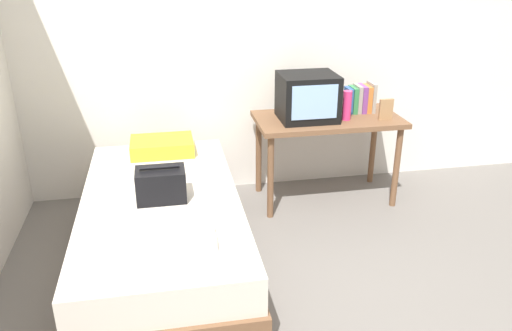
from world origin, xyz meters
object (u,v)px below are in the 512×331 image
(folded_towel, at_px, (188,238))
(magazine, at_px, (127,235))
(water_bottle, at_px, (347,106))
(picture_frame, at_px, (386,109))
(remote_dark, at_px, (179,234))
(bed, at_px, (163,235))
(remote_silver, at_px, (144,188))
(tv, at_px, (308,97))
(handbag, at_px, (161,185))
(pillow, at_px, (162,146))
(book_row, at_px, (360,99))
(desk, at_px, (327,128))

(folded_towel, bearing_deg, magazine, 156.12)
(water_bottle, xyz_separation_m, magazine, (-1.66, -1.17, -0.30))
(water_bottle, height_order, picture_frame, water_bottle)
(magazine, relative_size, remote_dark, 1.86)
(magazine, bearing_deg, bed, 67.13)
(bed, height_order, remote_silver, remote_silver)
(tv, xyz_separation_m, picture_frame, (0.60, -0.13, -0.10))
(picture_frame, xyz_separation_m, handbag, (-1.76, -0.70, -0.17))
(bed, relative_size, folded_towel, 7.14)
(water_bottle, bearing_deg, pillow, 178.63)
(picture_frame, height_order, magazine, picture_frame)
(book_row, bearing_deg, water_bottle, -134.08)
(desk, bearing_deg, magazine, -140.80)
(picture_frame, height_order, pillow, picture_frame)
(book_row, height_order, picture_frame, book_row)
(bed, bearing_deg, folded_towel, -76.73)
(tv, bearing_deg, folded_towel, -126.77)
(water_bottle, height_order, magazine, water_bottle)
(folded_towel, bearing_deg, bed, 103.27)
(water_bottle, bearing_deg, desk, 142.26)
(water_bottle, bearing_deg, magazine, -144.90)
(handbag, bearing_deg, magazine, -115.83)
(desk, height_order, book_row, book_row)
(folded_towel, bearing_deg, pillow, 94.55)
(desk, height_order, magazine, desk)
(remote_dark, distance_m, remote_silver, 0.66)
(pillow, bearing_deg, folded_towel, -85.45)
(remote_silver, bearing_deg, remote_dark, -72.87)
(magazine, bearing_deg, water_bottle, 35.10)
(tv, relative_size, pillow, 0.94)
(book_row, xyz_separation_m, remote_silver, (-1.76, -0.78, -0.29))
(book_row, height_order, folded_towel, book_row)
(bed, relative_size, picture_frame, 11.92)
(tv, distance_m, water_bottle, 0.32)
(tv, relative_size, picture_frame, 2.62)
(magazine, height_order, remote_silver, remote_silver)
(water_bottle, height_order, folded_towel, water_bottle)
(water_bottle, distance_m, handbag, 1.66)
(bed, xyz_separation_m, desk, (1.36, 0.82, 0.37))
(water_bottle, relative_size, remote_silver, 1.61)
(tv, bearing_deg, book_row, 13.23)
(tv, bearing_deg, bed, -145.71)
(desk, xyz_separation_m, magazine, (-1.54, -1.26, -0.09))
(bed, distance_m, remote_dark, 0.58)
(handbag, distance_m, folded_towel, 0.57)
(handbag, relative_size, folded_towel, 1.07)
(tv, relative_size, water_bottle, 1.90)
(tv, relative_size, handbag, 1.47)
(tv, bearing_deg, pillow, -177.96)
(tv, bearing_deg, magazine, -137.60)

